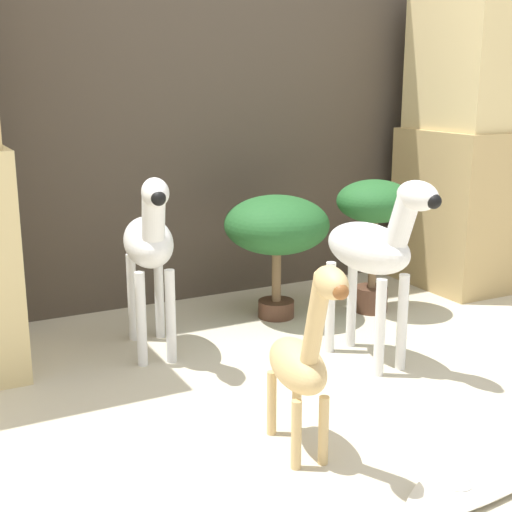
# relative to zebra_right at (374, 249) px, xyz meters

# --- Properties ---
(ground_plane) EXTENTS (14.00, 14.00, 0.00)m
(ground_plane) POSITION_rel_zebra_right_xyz_m (-0.18, -0.51, -0.45)
(ground_plane) COLOR beige
(wall_back) EXTENTS (6.40, 0.08, 2.20)m
(wall_back) POSITION_rel_zebra_right_xyz_m (-0.18, 1.11, 0.65)
(wall_back) COLOR #473D33
(wall_back) RESTS_ON ground_plane
(rock_pillar_right) EXTENTS (0.76, 0.58, 1.44)m
(rock_pillar_right) POSITION_rel_zebra_right_xyz_m (1.20, 0.67, 0.25)
(rock_pillar_right) COLOR tan
(rock_pillar_right) RESTS_ON ground_plane
(zebra_right) EXTENTS (0.23, 0.54, 0.72)m
(zebra_right) POSITION_rel_zebra_right_xyz_m (0.00, 0.00, 0.00)
(zebra_right) COLOR white
(zebra_right) RESTS_ON ground_plane
(zebra_left) EXTENTS (0.26, 0.54, 0.72)m
(zebra_left) POSITION_rel_zebra_right_xyz_m (-0.70, 0.47, 0.00)
(zebra_left) COLOR white
(zebra_left) RESTS_ON ground_plane
(giraffe_figurine) EXTENTS (0.18, 0.45, 0.61)m
(giraffe_figurine) POSITION_rel_zebra_right_xyz_m (-0.58, -0.47, -0.15)
(giraffe_figurine) COLOR tan
(giraffe_figurine) RESTS_ON ground_plane
(potted_palm_front) EXTENTS (0.47, 0.47, 0.56)m
(potted_palm_front) POSITION_rel_zebra_right_xyz_m (-0.06, 0.63, -0.03)
(potted_palm_front) COLOR #513323
(potted_palm_front) RESTS_ON ground_plane
(potted_palm_back) EXTENTS (0.35, 0.35, 0.61)m
(potted_palm_back) POSITION_rel_zebra_right_xyz_m (0.37, 0.50, 0.02)
(potted_palm_back) COLOR #513323
(potted_palm_back) RESTS_ON ground_plane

